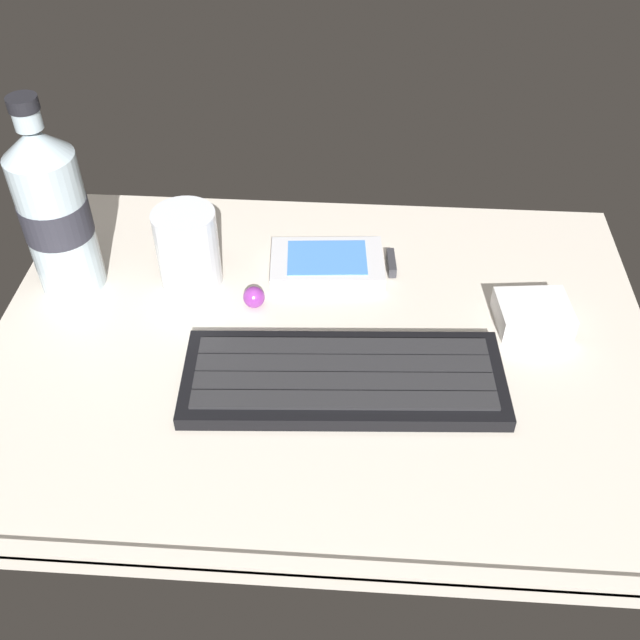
# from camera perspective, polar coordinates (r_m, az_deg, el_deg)

# --- Properties ---
(ground_plane) EXTENTS (0.64, 0.48, 0.03)m
(ground_plane) POSITION_cam_1_polar(r_m,az_deg,el_deg) (0.72, -0.01, -2.46)
(ground_plane) COLOR beige
(keyboard) EXTENTS (0.30, 0.13, 0.02)m
(keyboard) POSITION_cam_1_polar(r_m,az_deg,el_deg) (0.67, 1.82, -4.49)
(keyboard) COLOR black
(keyboard) RESTS_ON ground_plane
(handheld_device) EXTENTS (0.13, 0.09, 0.02)m
(handheld_device) POSITION_cam_1_polar(r_m,az_deg,el_deg) (0.79, 1.02, 4.42)
(handheld_device) COLOR silver
(handheld_device) RESTS_ON ground_plane
(juice_cup) EXTENTS (0.06, 0.06, 0.09)m
(juice_cup) POSITION_cam_1_polar(r_m,az_deg,el_deg) (0.77, -10.14, 5.26)
(juice_cup) COLOR silver
(juice_cup) RESTS_ON ground_plane
(water_bottle) EXTENTS (0.07, 0.07, 0.21)m
(water_bottle) POSITION_cam_1_polar(r_m,az_deg,el_deg) (0.77, -19.83, 7.95)
(water_bottle) COLOR silver
(water_bottle) RESTS_ON ground_plane
(charger_block) EXTENTS (0.08, 0.06, 0.02)m
(charger_block) POSITION_cam_1_polar(r_m,az_deg,el_deg) (0.75, 16.10, 0.49)
(charger_block) COLOR white
(charger_block) RESTS_ON ground_plane
(trackball_mouse) EXTENTS (0.02, 0.02, 0.02)m
(trackball_mouse) POSITION_cam_1_polar(r_m,az_deg,el_deg) (0.75, -5.12, 1.77)
(trackball_mouse) COLOR purple
(trackball_mouse) RESTS_ON ground_plane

